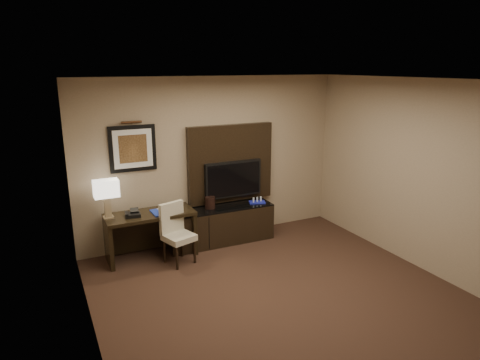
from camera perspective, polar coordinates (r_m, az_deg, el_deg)
floor at (r=5.51m, az=6.92°, el=-16.39°), size 4.50×5.00×0.01m
ceiling at (r=4.71m, az=7.98°, el=12.97°), size 4.50×5.00×0.01m
wall_back at (r=7.09m, az=-3.69°, el=2.73°), size 4.50×0.01×2.70m
wall_left at (r=4.21m, az=-19.35°, el=-6.85°), size 0.01×5.00×2.70m
wall_right at (r=6.42m, az=24.47°, el=0.08°), size 0.01×5.00×2.70m
desk at (r=6.72m, az=-11.79°, el=-7.18°), size 1.32×0.57×0.71m
credenza at (r=7.12m, az=-2.66°, el=-5.99°), size 1.77×0.52×0.61m
tv_wall_panel at (r=7.17m, az=-1.28°, el=2.24°), size 1.50×0.12×1.30m
tv at (r=7.14m, az=-0.93°, el=0.13°), size 1.00×0.08×0.60m
artwork at (r=6.64m, az=-14.12°, el=4.10°), size 0.70×0.04×0.70m
picture_light at (r=6.54m, az=-14.27°, el=7.48°), size 0.04×0.04×0.30m
desk_chair at (r=6.42m, az=-8.13°, el=-7.51°), size 0.52×0.56×0.83m
table_lamp at (r=6.46m, az=-17.31°, el=-2.52°), size 0.36×0.23×0.55m
desk_phone at (r=6.49m, az=-14.10°, el=-4.27°), size 0.24×0.22×0.11m
blue_folder at (r=6.57m, az=-10.57°, el=-4.24°), size 0.25×0.33×0.02m
book at (r=6.57m, az=-10.52°, el=-3.22°), size 0.17×0.08×0.24m
ice_bucket at (r=6.97m, az=-4.02°, el=-3.02°), size 0.21×0.21×0.19m
minibar_tray at (r=7.24m, az=2.31°, el=-2.68°), size 0.30×0.23×0.10m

